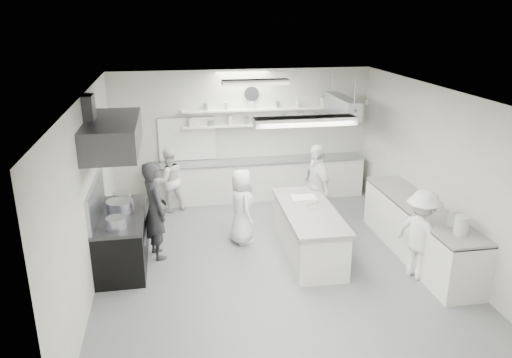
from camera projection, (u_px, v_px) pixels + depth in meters
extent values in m
cube|color=gray|center=(273.00, 263.00, 8.85)|extent=(6.00, 7.00, 0.02)
cube|color=white|center=(275.00, 93.00, 7.87)|extent=(6.00, 7.00, 0.02)
cube|color=silver|center=(243.00, 134.00, 11.62)|extent=(6.00, 0.04, 3.00)
cube|color=silver|center=(344.00, 293.00, 5.10)|extent=(6.00, 0.04, 3.00)
cube|color=silver|center=(89.00, 194.00, 7.87)|extent=(0.04, 7.00, 3.00)
cube|color=silver|center=(438.00, 173.00, 8.85)|extent=(0.04, 7.00, 3.00)
cube|color=black|center=(122.00, 241.00, 8.64)|extent=(0.80, 1.80, 0.90)
cube|color=#38383C|center=(112.00, 134.00, 8.03)|extent=(0.85, 2.00, 0.50)
cube|color=white|center=(258.00, 180.00, 11.73)|extent=(5.00, 0.60, 0.92)
cube|color=white|center=(273.00, 124.00, 11.54)|extent=(4.20, 0.26, 0.04)
cube|color=white|center=(274.00, 109.00, 11.42)|extent=(4.20, 0.26, 0.04)
cube|color=black|center=(187.00, 139.00, 11.41)|extent=(1.30, 0.04, 1.00)
cylinder|color=white|center=(251.00, 94.00, 11.31)|extent=(0.32, 0.05, 0.32)
cube|color=white|center=(419.00, 232.00, 8.94)|extent=(0.74, 3.30, 0.94)
cube|color=#A1A4B0|center=(342.00, 106.00, 10.67)|extent=(0.30, 1.60, 0.40)
cube|color=white|center=(305.00, 121.00, 6.22)|extent=(1.30, 0.25, 0.10)
cube|color=white|center=(255.00, 82.00, 9.57)|extent=(1.30, 0.25, 0.10)
cube|color=white|center=(308.00, 233.00, 9.02)|extent=(0.90, 2.29, 0.84)
cylinder|color=#A1A4B0|center=(120.00, 207.00, 8.56)|extent=(0.46, 0.46, 0.24)
imported|color=#2F2F33|center=(155.00, 210.00, 8.80)|extent=(0.61, 0.75, 1.79)
imported|color=white|center=(169.00, 180.00, 10.92)|extent=(0.84, 0.74, 1.43)
imported|color=white|center=(242.00, 206.00, 9.41)|extent=(0.59, 0.79, 1.46)
imported|color=white|center=(316.00, 187.00, 9.94)|extent=(0.56, 1.09, 1.78)
imported|color=white|center=(421.00, 235.00, 8.14)|extent=(0.90, 1.13, 1.53)
imported|color=#A1A4B0|center=(313.00, 208.00, 8.97)|extent=(0.30, 0.30, 0.06)
imported|color=white|center=(306.00, 204.00, 9.14)|extent=(0.24, 0.24, 0.07)
imported|color=white|center=(417.00, 201.00, 9.03)|extent=(0.31, 0.31, 0.06)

